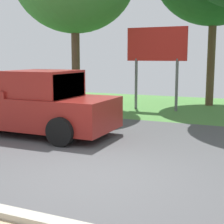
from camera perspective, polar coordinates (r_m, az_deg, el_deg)
ground_plane at (r=9.36m, az=4.97°, el=-5.23°), size 40.00×22.00×0.20m
pickup_truck at (r=10.55m, az=-13.35°, el=1.27°), size 5.20×2.28×1.88m
roadside_billboard at (r=14.88m, az=7.40°, el=10.13°), size 2.60×0.12×3.50m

